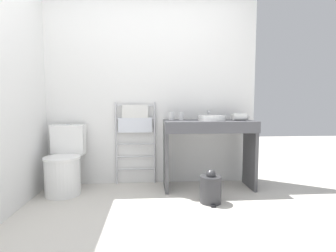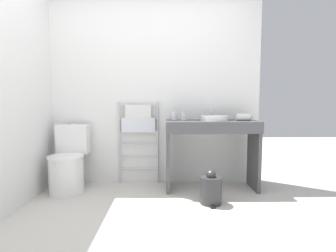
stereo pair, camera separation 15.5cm
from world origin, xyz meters
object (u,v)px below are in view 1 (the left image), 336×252
cup_near_edge (181,116)px  hair_dryer (240,117)px  towel_radiator (135,127)px  toilet (64,166)px  cup_near_wall (172,116)px  sink_basin (212,118)px  trash_bin (211,188)px

cup_near_edge → hair_dryer: 0.72m
towel_radiator → cup_near_edge: size_ratio=10.75×
towel_radiator → toilet: bearing=-161.2°
cup_near_edge → toilet: bearing=-173.4°
cup_near_wall → hair_dryer: bearing=-11.0°
sink_basin → toilet: bearing=-178.0°
towel_radiator → trash_bin: towel_radiator is taller
trash_bin → hair_dryer: bearing=44.5°
cup_near_wall → sink_basin: bearing=-14.2°
toilet → sink_basin: size_ratio=2.36×
sink_basin → hair_dryer: size_ratio=1.59×
cup_near_edge → trash_bin: size_ratio=0.28×
towel_radiator → trash_bin: 1.24m
hair_dryer → trash_bin: hair_dryer is taller
sink_basin → cup_near_wall: cup_near_wall is taller
towel_radiator → cup_near_edge: bearing=-11.3°
towel_radiator → trash_bin: bearing=-40.5°
toilet → cup_near_edge: (1.40, 0.16, 0.57)m
sink_basin → hair_dryer: (0.34, -0.04, 0.01)m
sink_basin → trash_bin: size_ratio=0.95×
sink_basin → trash_bin: (-0.12, -0.49, -0.72)m
hair_dryer → cup_near_edge: bearing=169.0°
towel_radiator → cup_near_wall: (0.46, -0.09, 0.14)m
cup_near_edge → hair_dryer: bearing=-11.0°
toilet → towel_radiator: towel_radiator is taller
towel_radiator → cup_near_wall: 0.49m
sink_basin → cup_near_wall: size_ratio=3.30×
hair_dryer → towel_radiator: bearing=168.9°
toilet → trash_bin: toilet is taller
cup_near_wall → trash_bin: bearing=-59.3°
trash_bin → towel_radiator: bearing=139.5°
hair_dryer → trash_bin: bearing=-135.5°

